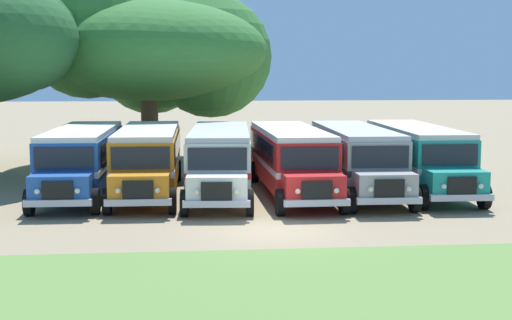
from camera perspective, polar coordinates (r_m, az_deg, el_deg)
ground_plane at (r=23.67m, az=1.44°, el=-5.71°), size 220.00×220.00×0.00m
foreground_grass_strip at (r=16.59m, az=4.56°, el=-11.33°), size 80.00×9.84×0.01m
parked_bus_slot_0 at (r=31.62m, az=-13.85°, el=0.22°), size 2.76×10.85×2.82m
parked_bus_slot_1 at (r=31.19m, az=-8.69°, el=0.26°), size 2.78×10.85×2.82m
parked_bus_slot_2 at (r=30.58m, az=-2.92°, el=0.20°), size 3.29×10.93×2.82m
parked_bus_slot_3 at (r=30.76m, az=2.84°, el=0.24°), size 2.86×10.86×2.82m
parked_bus_slot_4 at (r=31.46m, az=8.05°, el=0.33°), size 2.85×10.86×2.82m
parked_bus_slot_5 at (r=32.62m, az=12.89°, el=0.46°), size 2.93×10.87×2.82m
broad_shade_tree at (r=42.30m, az=-8.53°, el=8.80°), size 14.34×12.92×11.16m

